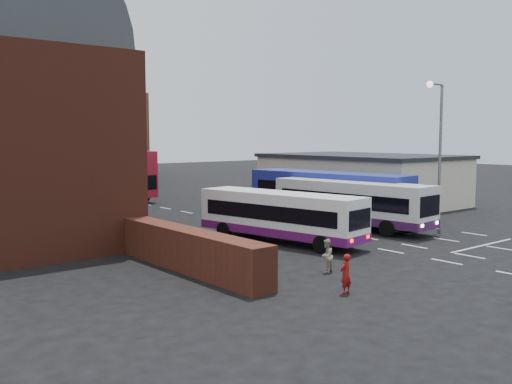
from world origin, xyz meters
TOP-DOWN VIEW (x-y plane):
  - ground at (0.00, 0.00)m, footprint 180.00×180.00m
  - forecourt_wall at (-10.20, 2.00)m, footprint 1.20×10.00m
  - cream_building at (15.00, 14.00)m, footprint 10.40×16.40m
  - castle_keep at (6.00, 66.00)m, footprint 22.00×22.00m
  - bus_white_outbound at (-2.66, 4.67)m, footprint 3.96×10.28m
  - bus_white_inbound at (4.07, 5.43)m, footprint 3.50×11.03m
  - bus_blue at (5.63, 8.91)m, footprint 4.24×12.43m
  - bus_red_double at (-0.22, 30.65)m, footprint 3.24×11.40m
  - street_lamp at (8.28, 2.04)m, footprint 1.86×0.45m
  - pedestrian_red at (-7.73, -4.67)m, footprint 0.60×0.44m
  - pedestrian_beige at (-5.84, -1.89)m, footprint 0.85×0.76m

SIDE VIEW (x-z plane):
  - ground at x=0.00m, z-range 0.00..0.00m
  - pedestrian_beige at x=-5.84m, z-range 0.00..1.44m
  - pedestrian_red at x=-7.73m, z-range 0.00..1.50m
  - forecourt_wall at x=-10.20m, z-range 0.00..1.80m
  - bus_white_outbound at x=-2.66m, z-range 0.25..2.98m
  - bus_white_inbound at x=4.07m, z-range 0.27..3.23m
  - bus_blue at x=5.63m, z-range 0.30..3.62m
  - cream_building at x=15.00m, z-range 0.03..4.28m
  - bus_red_double at x=-0.22m, z-range 0.14..4.66m
  - street_lamp at x=8.28m, z-range 0.95..10.10m
  - castle_keep at x=6.00m, z-range 0.00..12.00m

